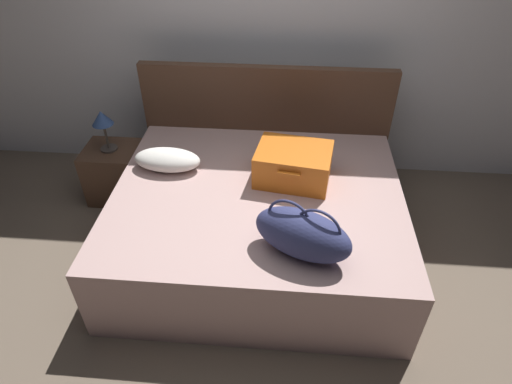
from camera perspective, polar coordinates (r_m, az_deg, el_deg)
ground_plane at (r=3.10m, az=-0.44°, el=-12.98°), size 12.00×12.00×0.00m
back_wall at (r=3.76m, az=1.88°, el=20.95°), size 8.00×0.10×2.60m
bed at (r=3.16m, az=0.19°, el=-4.08°), size 2.00×1.67×0.57m
headboard at (r=3.71m, az=1.31°, el=8.20°), size 2.04×0.08×1.11m
hard_case_large at (r=3.05m, az=4.94°, el=3.63°), size 0.56×0.46×0.24m
duffel_bag at (r=2.46m, az=6.15°, el=-5.51°), size 0.63×0.46×0.36m
pillow_near_headboard at (r=3.23m, az=-11.59°, el=4.19°), size 0.50×0.27×0.15m
nightstand at (r=3.92m, az=-18.05°, el=2.44°), size 0.44×0.40×0.48m
table_lamp at (r=3.67m, az=-19.58°, el=8.83°), size 0.17×0.17×0.35m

